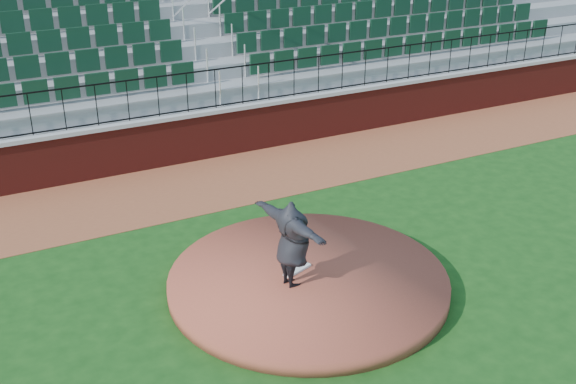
% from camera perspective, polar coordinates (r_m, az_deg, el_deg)
% --- Properties ---
extents(ground, '(90.00, 90.00, 0.00)m').
position_cam_1_polar(ground, '(12.84, 3.10, -7.77)').
color(ground, '#154213').
rests_on(ground, ground).
extents(warning_track, '(34.00, 3.20, 0.01)m').
position_cam_1_polar(warning_track, '(17.17, -5.98, 0.87)').
color(warning_track, brown).
rests_on(warning_track, ground).
extents(field_wall, '(34.00, 0.35, 1.20)m').
position_cam_1_polar(field_wall, '(18.35, -7.92, 4.34)').
color(field_wall, maroon).
rests_on(field_wall, ground).
extents(wall_cap, '(34.00, 0.45, 0.10)m').
position_cam_1_polar(wall_cap, '(18.14, -8.04, 6.27)').
color(wall_cap, '#B7B7B7').
rests_on(wall_cap, field_wall).
extents(wall_railing, '(34.00, 0.05, 1.00)m').
position_cam_1_polar(wall_railing, '(17.97, -8.14, 7.93)').
color(wall_railing, black).
rests_on(wall_railing, wall_cap).
extents(seating_stands, '(34.00, 5.10, 4.60)m').
position_cam_1_polar(seating_stands, '(20.36, -10.87, 11.16)').
color(seating_stands, gray).
rests_on(seating_stands, ground).
extents(concourse_wall, '(34.00, 0.50, 5.50)m').
position_cam_1_polar(concourse_wall, '(22.92, -13.11, 13.58)').
color(concourse_wall, maroon).
rests_on(concourse_wall, ground).
extents(pitchers_mound, '(5.02, 5.02, 0.25)m').
position_cam_1_polar(pitchers_mound, '(12.79, 1.63, -7.22)').
color(pitchers_mound, brown).
rests_on(pitchers_mound, ground).
extents(pitching_rubber, '(0.62, 0.35, 0.04)m').
position_cam_1_polar(pitching_rubber, '(12.85, 0.75, -6.30)').
color(pitching_rubber, white).
rests_on(pitching_rubber, pitchers_mound).
extents(pitcher, '(0.80, 2.03, 1.61)m').
position_cam_1_polar(pitcher, '(12.07, 0.35, -4.19)').
color(pitcher, black).
rests_on(pitcher, pitchers_mound).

